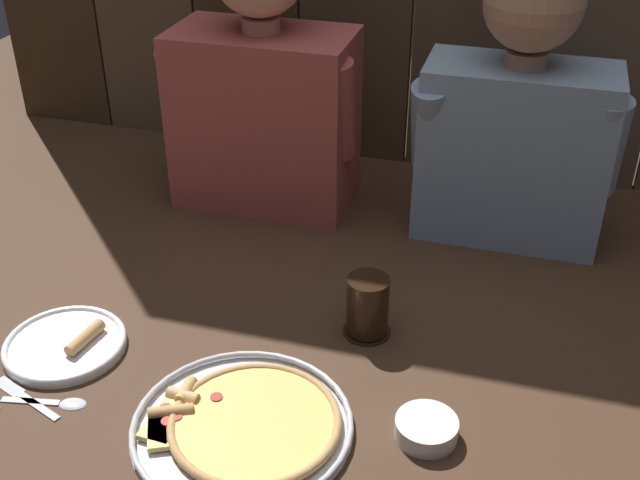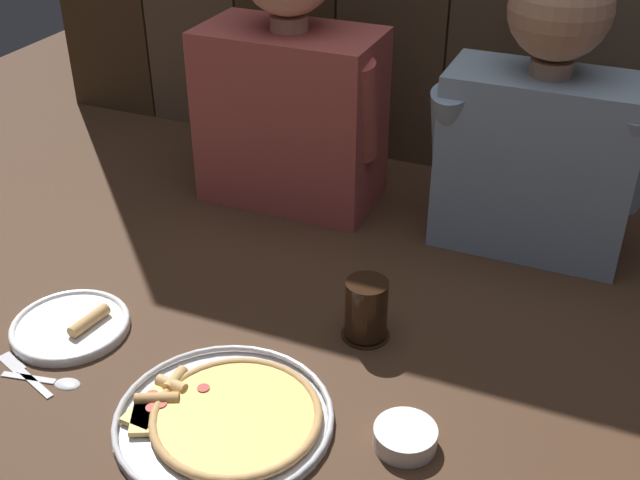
{
  "view_description": "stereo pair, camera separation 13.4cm",
  "coord_description": "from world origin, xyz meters",
  "px_view_note": "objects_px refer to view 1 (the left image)",
  "views": [
    {
      "loc": [
        0.3,
        -1.0,
        0.88
      ],
      "look_at": [
        -0.02,
        0.1,
        0.18
      ],
      "focal_mm": 44.48,
      "sensor_mm": 36.0,
      "label": 1
    },
    {
      "loc": [
        0.43,
        -0.95,
        0.88
      ],
      "look_at": [
        -0.02,
        0.1,
        0.18
      ],
      "focal_mm": 44.48,
      "sensor_mm": 36.0,
      "label": 2
    }
  ],
  "objects_px": {
    "dipping_bowl": "(426,428)",
    "diner_left": "(263,77)",
    "drinking_glass": "(368,306)",
    "diner_right": "(519,108)",
    "dinner_plate": "(66,344)",
    "pizza_tray": "(245,423)"
  },
  "relations": [
    {
      "from": "dinner_plate",
      "to": "drinking_glass",
      "type": "relative_size",
      "value": 1.86
    },
    {
      "from": "drinking_glass",
      "to": "diner_left",
      "type": "xyz_separation_m",
      "value": [
        -0.34,
        0.43,
        0.24
      ]
    },
    {
      "from": "drinking_glass",
      "to": "diner_right",
      "type": "relative_size",
      "value": 0.19
    },
    {
      "from": "dipping_bowl",
      "to": "diner_right",
      "type": "bearing_deg",
      "value": 85.03
    },
    {
      "from": "pizza_tray",
      "to": "diner_left",
      "type": "bearing_deg",
      "value": 106.65
    },
    {
      "from": "dinner_plate",
      "to": "diner_left",
      "type": "bearing_deg",
      "value": 76.06
    },
    {
      "from": "drinking_glass",
      "to": "dinner_plate",
      "type": "bearing_deg",
      "value": -158.75
    },
    {
      "from": "dipping_bowl",
      "to": "diner_left",
      "type": "distance_m",
      "value": 0.86
    },
    {
      "from": "diner_right",
      "to": "diner_left",
      "type": "bearing_deg",
      "value": 179.97
    },
    {
      "from": "diner_left",
      "to": "diner_right",
      "type": "height_order",
      "value": "diner_left"
    },
    {
      "from": "pizza_tray",
      "to": "diner_right",
      "type": "xyz_separation_m",
      "value": [
        0.33,
        0.71,
        0.27
      ]
    },
    {
      "from": "dinner_plate",
      "to": "diner_right",
      "type": "height_order",
      "value": "diner_right"
    },
    {
      "from": "dipping_bowl",
      "to": "diner_left",
      "type": "relative_size",
      "value": 0.15
    },
    {
      "from": "dinner_plate",
      "to": "diner_right",
      "type": "bearing_deg",
      "value": 41.75
    },
    {
      "from": "pizza_tray",
      "to": "dinner_plate",
      "type": "height_order",
      "value": "dinner_plate"
    },
    {
      "from": "drinking_glass",
      "to": "diner_left",
      "type": "relative_size",
      "value": 0.18
    },
    {
      "from": "dinner_plate",
      "to": "diner_left",
      "type": "height_order",
      "value": "diner_left"
    },
    {
      "from": "drinking_glass",
      "to": "dipping_bowl",
      "type": "bearing_deg",
      "value": -57.18
    },
    {
      "from": "diner_left",
      "to": "pizza_tray",
      "type": "bearing_deg",
      "value": -73.35
    },
    {
      "from": "diner_left",
      "to": "diner_right",
      "type": "relative_size",
      "value": 1.05
    },
    {
      "from": "dinner_plate",
      "to": "diner_left",
      "type": "xyz_separation_m",
      "value": [
        0.15,
        0.62,
        0.28
      ]
    },
    {
      "from": "dipping_bowl",
      "to": "diner_right",
      "type": "xyz_separation_m",
      "value": [
        0.06,
        0.65,
        0.27
      ]
    }
  ]
}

